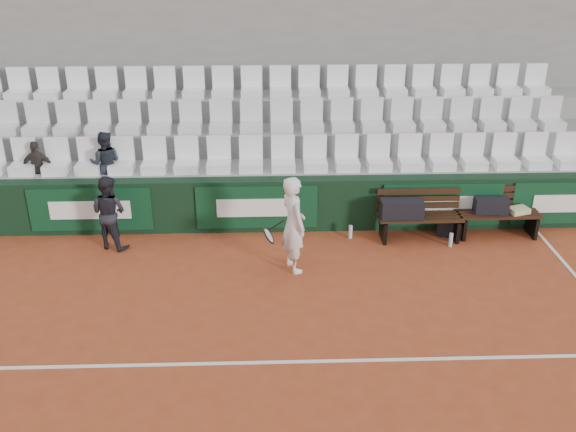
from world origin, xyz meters
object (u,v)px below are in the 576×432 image
at_px(tennis_player, 293,224).
at_px(ball_kid, 109,212).
at_px(bench_left, 419,227).
at_px(sports_bag_right, 491,205).
at_px(bench_right, 497,224).
at_px(spectator_b, 34,145).
at_px(sports_bag_ground, 452,228).
at_px(water_bottle_near, 350,232).
at_px(sports_bag_left, 402,209).
at_px(spectator_c, 103,140).
at_px(water_bottle_far, 451,240).

relative_size(tennis_player, ball_kid, 1.22).
bearing_deg(bench_left, sports_bag_right, 5.18).
bearing_deg(ball_kid, bench_right, -153.95).
distance_m(bench_left, spectator_b, 7.16).
height_order(bench_right, spectator_b, spectator_b).
xyz_separation_m(sports_bag_ground, water_bottle_near, (-1.87, -0.06, -0.03)).
relative_size(bench_right, sports_bag_left, 2.01).
bearing_deg(bench_left, spectator_c, 170.04).
xyz_separation_m(sports_bag_right, tennis_player, (-3.62, -1.14, 0.23)).
bearing_deg(bench_left, spectator_b, 171.80).
relative_size(bench_left, ball_kid, 1.13).
xyz_separation_m(spectator_b, spectator_c, (1.25, 0.00, 0.09)).
bearing_deg(water_bottle_near, bench_left, -3.25).
relative_size(sports_bag_left, spectator_c, 0.61).
distance_m(bench_right, sports_bag_right, 0.39).
bearing_deg(sports_bag_right, water_bottle_far, -151.63).
bearing_deg(ball_kid, spectator_c, -53.46).
height_order(bench_left, water_bottle_near, bench_left).
distance_m(water_bottle_near, spectator_c, 4.82).
distance_m(sports_bag_right, water_bottle_near, 2.58).
height_order(water_bottle_near, spectator_c, spectator_c).
xyz_separation_m(sports_bag_right, spectator_c, (-7.02, 0.89, 1.02)).
bearing_deg(sports_bag_right, spectator_b, 173.89).
relative_size(sports_bag_right, water_bottle_near, 2.40).
height_order(water_bottle_far, spectator_b, spectator_b).
distance_m(bench_left, bench_right, 1.45).
distance_m(water_bottle_near, water_bottle_far, 1.78).
xyz_separation_m(sports_bag_left, spectator_b, (-6.63, 1.03, 0.91)).
distance_m(water_bottle_near, ball_kid, 4.28).
relative_size(sports_bag_right, ball_kid, 0.44).
height_order(ball_kid, spectator_b, spectator_b).
bearing_deg(water_bottle_far, sports_bag_ground, 73.09).
distance_m(bench_left, water_bottle_far, 0.60).
height_order(bench_right, sports_bag_ground, bench_right).
bearing_deg(spectator_c, ball_kid, 100.61).
relative_size(sports_bag_left, spectator_b, 0.72).
height_order(sports_bag_left, water_bottle_far, sports_bag_left).
bearing_deg(water_bottle_far, ball_kid, 178.15).
bearing_deg(spectator_b, ball_kid, 140.51).
xyz_separation_m(bench_right, water_bottle_near, (-2.68, -0.03, -0.10)).
distance_m(spectator_b, spectator_c, 1.26).
xyz_separation_m(tennis_player, ball_kid, (-3.16, 0.90, -0.15)).
bearing_deg(sports_bag_ground, spectator_b, 173.45).
distance_m(bench_right, sports_bag_ground, 0.81).
bearing_deg(tennis_player, bench_right, 16.53).
xyz_separation_m(bench_right, sports_bag_right, (-0.15, 0.02, 0.36)).
xyz_separation_m(sports_bag_right, sports_bag_ground, (-0.66, 0.01, -0.44)).
bearing_deg(spectator_c, water_bottle_near, 166.55).
bearing_deg(sports_bag_left, bench_left, 4.10).
height_order(sports_bag_left, water_bottle_near, sports_bag_left).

